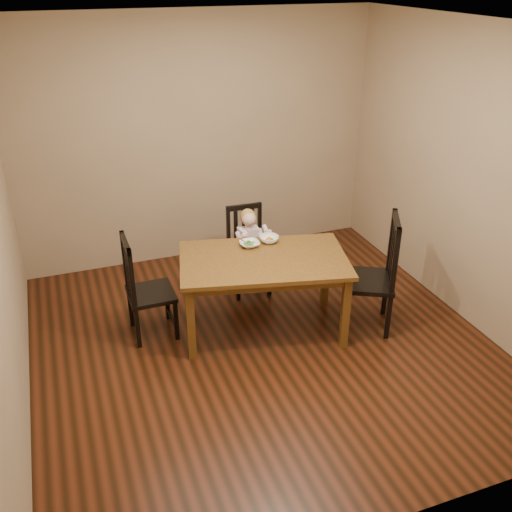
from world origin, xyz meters
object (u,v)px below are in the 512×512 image
object	(u,v)px
chair_right	(375,275)
bowl_peas	(250,244)
dining_table	(264,267)
chair_child	(248,251)
chair_left	(145,289)
toddler	(249,242)
bowl_veg	(269,239)

from	to	relation	value
chair_right	bowl_peas	world-z (taller)	chair_right
dining_table	chair_child	size ratio (longest dim) A/B	1.82
chair_left	bowl_peas	world-z (taller)	chair_left
dining_table	chair_left	bearing A→B (deg)	164.42
chair_child	chair_left	distance (m)	1.24
dining_table	chair_left	world-z (taller)	chair_left
dining_table	chair_child	world-z (taller)	chair_child
chair_right	toddler	size ratio (longest dim) A/B	2.35
chair_child	toddler	size ratio (longest dim) A/B	1.92
dining_table	bowl_veg	bearing A→B (deg)	60.46
chair_right	toddler	world-z (taller)	chair_right
bowl_peas	bowl_veg	distance (m)	0.21
dining_table	chair_left	size ratio (longest dim) A/B	1.67
chair_left	bowl_veg	distance (m)	1.24
chair_left	bowl_peas	distance (m)	1.04
dining_table	bowl_peas	bearing A→B (deg)	97.88
chair_child	toddler	xyz separation A→B (m)	(-0.00, -0.05, 0.12)
chair_left	toddler	distance (m)	1.23
chair_right	bowl_peas	bearing A→B (deg)	88.67
toddler	bowl_peas	xyz separation A→B (m)	(-0.15, -0.44, 0.21)
bowl_peas	bowl_veg	world-z (taller)	bowl_veg
chair_right	toddler	distance (m)	1.33
bowl_peas	chair_child	bearing A→B (deg)	72.81
chair_child	chair_left	world-z (taller)	chair_left
toddler	chair_left	bearing A→B (deg)	22.10
chair_left	bowl_veg	bearing A→B (deg)	89.83
chair_child	bowl_veg	xyz separation A→B (m)	(0.05, -0.47, 0.34)
toddler	bowl_veg	bearing A→B (deg)	99.18
chair_child	chair_right	bearing A→B (deg)	131.16
dining_table	chair_right	bearing A→B (deg)	-16.72
chair_child	dining_table	bearing A→B (deg)	83.24
chair_left	bowl_peas	xyz separation A→B (m)	(1.00, -0.02, 0.29)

